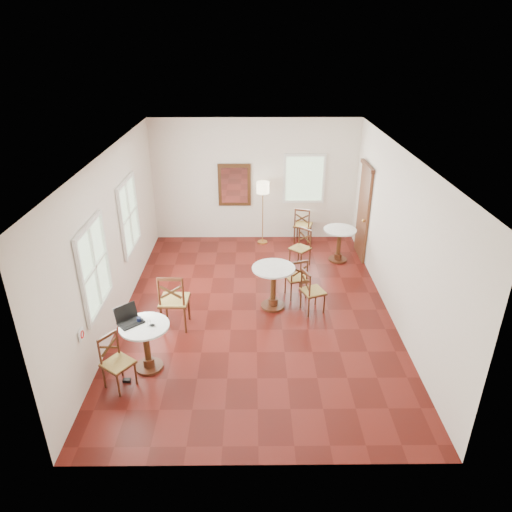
{
  "coord_description": "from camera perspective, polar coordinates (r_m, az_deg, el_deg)",
  "views": [
    {
      "loc": [
        -0.07,
        -7.47,
        4.76
      ],
      "look_at": [
        0.0,
        0.3,
        1.0
      ],
      "focal_mm": 32.48,
      "sensor_mm": 36.0,
      "label": 1
    }
  ],
  "objects": [
    {
      "name": "ground",
      "position": [
        8.86,
        0.02,
        -6.68
      ],
      "size": [
        7.0,
        7.0,
        0.0
      ],
      "primitive_type": "plane",
      "color": "#55130E",
      "rests_on": "ground"
    },
    {
      "name": "chair_near_a",
      "position": [
        8.24,
        -10.07,
        -5.42
      ],
      "size": [
        0.52,
        0.52,
        1.09
      ],
      "rotation": [
        0.0,
        0.0,
        3.11
      ],
      "color": "#492212",
      "rests_on": "ground"
    },
    {
      "name": "laptop",
      "position": [
        7.32,
        -15.42,
        -7.41
      ],
      "size": [
        0.46,
        0.46,
        0.26
      ],
      "rotation": [
        0.0,
        0.0,
        0.73
      ],
      "color": "black",
      "rests_on": "cafe_table_near"
    },
    {
      "name": "chair_back_a",
      "position": [
        11.56,
        5.79,
        3.84
      ],
      "size": [
        0.53,
        0.53,
        0.92
      ],
      "rotation": [
        0.0,
        0.0,
        2.84
      ],
      "color": "#492212",
      "rests_on": "ground"
    },
    {
      "name": "power_adapter",
      "position": [
        7.5,
        -15.62,
        -14.53
      ],
      "size": [
        0.11,
        0.07,
        0.05
      ],
      "primitive_type": "cube",
      "color": "black",
      "rests_on": "ground"
    },
    {
      "name": "floor_lamp",
      "position": [
        11.16,
        0.84,
        7.91
      ],
      "size": [
        0.3,
        0.3,
        1.57
      ],
      "color": "#BF8C3F",
      "rests_on": "ground"
    },
    {
      "name": "mouse",
      "position": [
        7.17,
        -12.69,
        -8.29
      ],
      "size": [
        0.1,
        0.08,
        0.03
      ],
      "primitive_type": "ellipsoid",
      "rotation": [
        0.0,
        0.0,
        -0.32
      ],
      "color": "black",
      "rests_on": "cafe_table_near"
    },
    {
      "name": "chair_back_b",
      "position": [
        10.38,
        5.54,
        1.01
      ],
      "size": [
        0.56,
        0.56,
        0.85
      ],
      "rotation": [
        0.0,
        0.0,
        -0.76
      ],
      "color": "#492212",
      "rests_on": "ground"
    },
    {
      "name": "cafe_table_mid",
      "position": [
        8.7,
        2.14,
        -3.31
      ],
      "size": [
        0.8,
        0.8,
        0.85
      ],
      "color": "#492212",
      "rests_on": "ground"
    },
    {
      "name": "water_glass",
      "position": [
        7.15,
        -13.03,
        -8.1
      ],
      "size": [
        0.06,
        0.06,
        0.1
      ],
      "primitive_type": "cylinder",
      "color": "white",
      "rests_on": "cafe_table_near"
    },
    {
      "name": "room_shell",
      "position": [
        8.26,
        -0.42,
        5.48
      ],
      "size": [
        5.02,
        7.02,
        3.01
      ],
      "color": "white",
      "rests_on": "ground"
    },
    {
      "name": "chair_mid_b",
      "position": [
        8.68,
        6.89,
        -4.31
      ],
      "size": [
        0.51,
        0.51,
        0.86
      ],
      "rotation": [
        0.0,
        0.0,
        1.95
      ],
      "color": "#492212",
      "rests_on": "ground"
    },
    {
      "name": "navy_mug",
      "position": [
        7.29,
        -14.19,
        -7.62
      ],
      "size": [
        0.1,
        0.07,
        0.08
      ],
      "color": "black",
      "rests_on": "cafe_table_near"
    },
    {
      "name": "cafe_table_near",
      "position": [
        7.39,
        -13.36,
        -10.25
      ],
      "size": [
        0.75,
        0.75,
        0.8
      ],
      "color": "#492212",
      "rests_on": "ground"
    },
    {
      "name": "chair_mid_a",
      "position": [
        9.13,
        5.01,
        -2.66
      ],
      "size": [
        0.48,
        0.48,
        0.84
      ],
      "rotation": [
        0.0,
        0.0,
        3.44
      ],
      "color": "#492212",
      "rests_on": "ground"
    },
    {
      "name": "cafe_table_back",
      "position": [
        10.69,
        10.19,
        1.81
      ],
      "size": [
        0.74,
        0.74,
        0.78
      ],
      "color": "#492212",
      "rests_on": "ground"
    },
    {
      "name": "chair_near_b",
      "position": [
        7.21,
        -16.77,
        -12.43
      ],
      "size": [
        0.55,
        0.55,
        0.86
      ],
      "rotation": [
        0.0,
        0.0,
        0.95
      ],
      "color": "#492212",
      "rests_on": "ground"
    }
  ]
}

